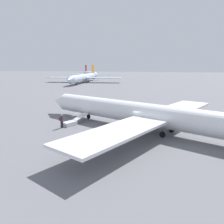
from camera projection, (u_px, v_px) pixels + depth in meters
The scene contains 6 objects.
ground_plane at pixel (144, 130), 26.51m from camera, with size 600.00×600.00×0.00m, color slate.
airplane_main at pixel (153, 115), 25.47m from camera, with size 34.40×27.09×6.86m.
airplane_far_right at pixel (84, 77), 105.30m from camera, with size 36.35×46.56×8.59m.
airplane_far_center at pixel (90, 74), 153.62m from camera, with size 26.34×32.58×8.99m.
boarding_stairs at pixel (72, 122), 28.93m from camera, with size 2.31×4.12×1.70m.
passenger at pixel (62, 120), 27.34m from camera, with size 0.43×0.57×1.74m.
Camera 1 is at (-4.56, 25.40, 7.57)m, focal length 35.00 mm.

